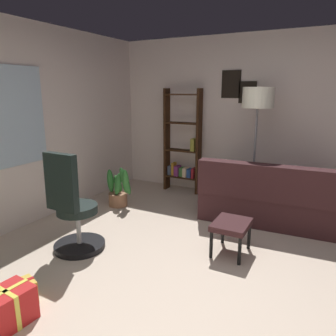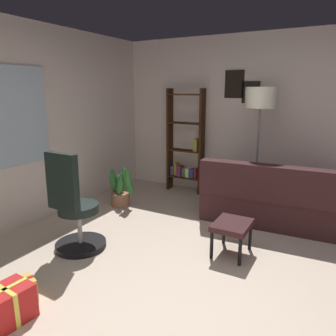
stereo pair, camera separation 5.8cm
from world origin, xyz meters
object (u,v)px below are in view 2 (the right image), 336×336
potted_plant (121,190)px  gift_box_red (7,306)px  gift_box_gold (20,292)px  office_chair (74,213)px  couch (280,198)px  footstool (232,227)px  floor_lamp (261,104)px  bookshelf (186,147)px

potted_plant → gift_box_red: bearing=-162.8°
gift_box_gold → office_chair: bearing=15.7°
couch → footstool: bearing=168.6°
gift_box_gold → floor_lamp: size_ratio=0.16×
couch → gift_box_gold: (-2.95, 1.54, -0.18)m
bookshelf → potted_plant: (-1.13, 0.53, -0.52)m
gift_box_gold → floor_lamp: (3.07, -1.16, 1.43)m
couch → potted_plant: bearing=107.2°
couch → gift_box_red: (-3.14, 1.43, -0.14)m
footstool → gift_box_red: size_ratio=1.19×
gift_box_red → potted_plant: bearing=17.2°
footstool → potted_plant: (0.63, 1.93, -0.06)m
footstool → office_chair: (-0.74, 1.53, 0.13)m
office_chair → footstool: bearing=-64.1°
gift_box_gold → bookshelf: bookshelf is taller
footstool → bookshelf: 2.30m
footstool → bookshelf: size_ratio=0.26×
couch → potted_plant: 2.30m
gift_box_red → floor_lamp: (3.26, -1.05, 1.40)m
gift_box_red → footstool: bearing=-32.4°
office_chair → floor_lamp: 2.81m
footstool → gift_box_red: footstool is taller
office_chair → gift_box_gold: bearing=-164.3°
office_chair → potted_plant: office_chair is taller
floor_lamp → potted_plant: bearing=113.8°
couch → bookshelf: 1.80m
footstool → bookshelf: (1.76, 1.40, 0.46)m
gift_box_gold → potted_plant: size_ratio=0.44×
couch → gift_box_red: bearing=155.6°
couch → gift_box_red: couch is taller
footstool → gift_box_gold: (-1.65, 1.27, -0.21)m
gift_box_red → potted_plant: (2.46, 0.77, 0.11)m
office_chair → potted_plant: size_ratio=1.74×
gift_box_red → bookshelf: size_ratio=0.21×
office_chair → bookshelf: 2.53m
couch → floor_lamp: floor_lamp is taller
gift_box_gold → office_chair: (0.91, 0.25, 0.33)m
potted_plant → footstool: bearing=-108.0°
footstool → floor_lamp: (1.43, 0.12, 1.23)m
floor_lamp → gift_box_red: bearing=162.2°
office_chair → floor_lamp: (2.17, -1.41, 1.10)m
gift_box_red → bookshelf: bearing=3.8°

